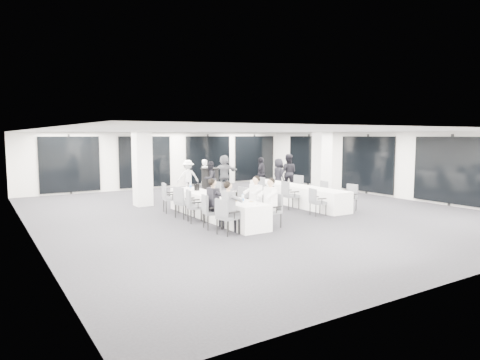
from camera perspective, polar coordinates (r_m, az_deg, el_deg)
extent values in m
cube|color=black|center=(15.03, 1.52, -4.22)|extent=(14.00, 16.00, 0.02)
cube|color=silver|center=(14.79, 1.55, 6.60)|extent=(14.00, 16.00, 0.02)
cube|color=silver|center=(12.44, -26.46, -0.42)|extent=(0.02, 16.00, 2.80)
cube|color=silver|center=(19.60, 18.87, 2.01)|extent=(0.02, 16.00, 2.80)
cube|color=silver|center=(21.95, -10.13, 2.63)|extent=(14.00, 0.02, 2.80)
cube|color=black|center=(21.89, -10.06, 2.49)|extent=(13.60, 0.06, 2.50)
cube|color=black|center=(20.20, 16.54, 2.05)|extent=(0.06, 14.00, 2.50)
cube|color=silver|center=(16.48, -12.89, 1.48)|extent=(0.60, 0.60, 2.80)
cube|color=silver|center=(18.23, 10.83, 1.94)|extent=(0.60, 0.60, 2.80)
cube|color=white|center=(13.67, -3.41, -3.62)|extent=(0.90, 5.00, 0.75)
cube|color=white|center=(16.47, 7.45, -2.01)|extent=(0.90, 5.00, 0.75)
cylinder|color=black|center=(19.15, -4.01, -0.20)|extent=(0.76, 0.76, 1.19)
cylinder|color=black|center=(19.09, -4.02, 1.58)|extent=(0.86, 0.86, 0.02)
cube|color=#515358|center=(11.48, -1.63, -5.02)|extent=(0.57, 0.58, 0.08)
cube|color=#515358|center=(11.28, -2.48, -3.79)|extent=(0.16, 0.47, 0.47)
cylinder|color=black|center=(11.55, -3.08, -6.23)|extent=(0.04, 0.04, 0.42)
cylinder|color=black|center=(11.25, -1.69, -6.56)|extent=(0.04, 0.04, 0.42)
cylinder|color=black|center=(11.82, -1.58, -5.94)|extent=(0.04, 0.04, 0.42)
cylinder|color=black|center=(11.53, -0.18, -6.25)|extent=(0.04, 0.04, 0.42)
cube|color=black|center=(11.64, -2.50, -4.00)|extent=(0.35, 0.12, 0.04)
cube|color=black|center=(11.27, -0.75, -4.33)|extent=(0.35, 0.12, 0.04)
cube|color=#515358|center=(12.22, -3.68, -4.36)|extent=(0.55, 0.57, 0.08)
cube|color=#515358|center=(12.10, -4.70, -3.13)|extent=(0.14, 0.48, 0.47)
cylinder|color=black|center=(12.39, -4.88, -5.40)|extent=(0.04, 0.04, 0.42)
cylinder|color=black|center=(12.01, -4.29, -5.76)|extent=(0.04, 0.04, 0.42)
cylinder|color=black|center=(12.52, -3.08, -5.27)|extent=(0.04, 0.04, 0.42)
cylinder|color=black|center=(12.14, -2.44, -5.63)|extent=(0.04, 0.04, 0.42)
cube|color=black|center=(12.43, -4.06, -3.37)|extent=(0.35, 0.10, 0.04)
cube|color=black|center=(11.95, -3.30, -3.74)|extent=(0.35, 0.10, 0.04)
cube|color=#515358|center=(13.14, -5.87, -3.59)|extent=(0.58, 0.60, 0.08)
cube|color=#515358|center=(13.04, -6.88, -2.41)|extent=(0.17, 0.49, 0.48)
cylinder|color=black|center=(13.34, -6.95, -4.58)|extent=(0.04, 0.04, 0.43)
cylinder|color=black|center=(12.94, -6.55, -4.91)|extent=(0.04, 0.04, 0.43)
cylinder|color=black|center=(13.43, -5.20, -4.49)|extent=(0.04, 0.04, 0.43)
cylinder|color=black|center=(13.03, -4.74, -4.81)|extent=(0.04, 0.04, 0.43)
cube|color=black|center=(13.36, -6.14, -2.66)|extent=(0.36, 0.12, 0.04)
cube|color=black|center=(12.86, -5.61, -2.99)|extent=(0.36, 0.12, 0.04)
cube|color=#515358|center=(13.88, -7.40, -3.07)|extent=(0.59, 0.61, 0.09)
cube|color=#515358|center=(13.70, -8.19, -1.98)|extent=(0.17, 0.49, 0.49)
cylinder|color=black|center=(13.97, -8.62, -4.12)|extent=(0.04, 0.04, 0.44)
cylinder|color=black|center=(13.63, -7.54, -4.35)|extent=(0.04, 0.04, 0.44)
cylinder|color=black|center=(14.22, -7.24, -3.92)|extent=(0.04, 0.04, 0.44)
cylinder|color=black|center=(13.89, -6.15, -4.14)|extent=(0.04, 0.04, 0.44)
cube|color=black|center=(14.06, -8.08, -2.21)|extent=(0.36, 0.12, 0.04)
cube|color=black|center=(13.65, -6.72, -2.45)|extent=(0.36, 0.12, 0.04)
cube|color=#515358|center=(14.88, -9.17, -2.46)|extent=(0.59, 0.60, 0.09)
cube|color=#515358|center=(14.79, -10.09, -1.39)|extent=(0.16, 0.50, 0.50)
cylinder|color=black|center=(15.09, -10.13, -3.38)|extent=(0.04, 0.04, 0.44)
cylinder|color=black|center=(14.67, -9.81, -3.64)|extent=(0.04, 0.04, 0.44)
cylinder|color=black|center=(15.17, -8.52, -3.30)|extent=(0.04, 0.04, 0.44)
cylinder|color=black|center=(14.75, -8.16, -3.56)|extent=(0.04, 0.04, 0.44)
cube|color=black|center=(15.11, -9.39, -1.63)|extent=(0.37, 0.11, 0.04)
cube|color=black|center=(14.59, -8.97, -1.90)|extent=(0.37, 0.11, 0.04)
cube|color=#515358|center=(12.38, 4.14, -4.24)|extent=(0.49, 0.51, 0.08)
cube|color=#515358|center=(12.47, 4.96, -2.89)|extent=(0.08, 0.47, 0.47)
cylinder|color=black|center=(12.39, 5.46, -5.41)|extent=(0.04, 0.04, 0.42)
cylinder|color=black|center=(12.70, 4.28, -5.12)|extent=(0.04, 0.04, 0.42)
cylinder|color=black|center=(12.14, 3.97, -5.64)|extent=(0.04, 0.04, 0.42)
cylinder|color=black|center=(12.46, 2.81, -5.33)|extent=(0.04, 0.04, 0.42)
cube|color=black|center=(12.15, 4.89, -3.61)|extent=(0.35, 0.05, 0.04)
cube|color=black|center=(12.55, 3.42, -3.29)|extent=(0.35, 0.05, 0.04)
cube|color=#515358|center=(12.98, 2.19, -3.83)|extent=(0.45, 0.47, 0.08)
cube|color=#515358|center=(13.06, 2.98, -2.61)|extent=(0.06, 0.45, 0.45)
cylinder|color=black|center=(12.97, 3.39, -4.92)|extent=(0.04, 0.04, 0.40)
cylinder|color=black|center=(13.29, 2.42, -4.65)|extent=(0.04, 0.04, 0.40)
cylinder|color=black|center=(12.76, 1.94, -5.10)|extent=(0.04, 0.04, 0.40)
cylinder|color=black|center=(13.08, 0.99, -4.82)|extent=(0.04, 0.04, 0.40)
cube|color=black|center=(12.75, 2.80, -3.26)|extent=(0.33, 0.04, 0.04)
cube|color=black|center=(13.15, 1.60, -2.97)|extent=(0.33, 0.04, 0.04)
cube|color=#515358|center=(13.83, -0.21, -3.13)|extent=(0.55, 0.57, 0.08)
cube|color=#515358|center=(13.94, 0.47, -1.91)|extent=(0.15, 0.47, 0.47)
cylinder|color=black|center=(13.86, 0.99, -4.16)|extent=(0.04, 0.04, 0.42)
cylinder|color=black|center=(14.15, -0.16, -3.95)|extent=(0.04, 0.04, 0.42)
cylinder|color=black|center=(13.58, -0.27, -4.37)|extent=(0.04, 0.04, 0.42)
cylinder|color=black|center=(13.88, -1.41, -4.15)|extent=(0.04, 0.04, 0.42)
cube|color=black|center=(13.61, 0.51, -2.53)|extent=(0.35, 0.10, 0.04)
cube|color=black|center=(13.99, -0.92, -2.30)|extent=(0.35, 0.10, 0.04)
cube|color=#515358|center=(14.59, -2.07, -2.82)|extent=(0.48, 0.50, 0.07)
cube|color=#515358|center=(14.64, -1.33, -1.79)|extent=(0.11, 0.43, 0.43)
cylinder|color=black|center=(14.53, -1.10, -3.76)|extent=(0.03, 0.03, 0.38)
cylinder|color=black|center=(14.87, -1.69, -3.54)|extent=(0.03, 0.03, 0.38)
cylinder|color=black|center=(14.39, -2.45, -3.87)|extent=(0.03, 0.03, 0.38)
cylinder|color=black|center=(14.73, -3.02, -3.64)|extent=(0.03, 0.03, 0.38)
cube|color=black|center=(14.35, -1.70, -2.32)|extent=(0.32, 0.07, 0.04)
cube|color=black|center=(14.78, -2.43, -2.08)|extent=(0.32, 0.07, 0.04)
cube|color=#515358|center=(15.38, -3.80, -2.19)|extent=(0.50, 0.52, 0.08)
cube|color=#515358|center=(15.47, -3.09, -1.10)|extent=(0.09, 0.48, 0.48)
cylinder|color=black|center=(15.36, -2.73, -3.16)|extent=(0.04, 0.04, 0.42)
cylinder|color=black|center=(15.70, -3.54, -2.96)|extent=(0.04, 0.04, 0.42)
cylinder|color=black|center=(15.14, -4.05, -3.30)|extent=(0.04, 0.04, 0.42)
cylinder|color=black|center=(15.49, -4.85, -3.10)|extent=(0.04, 0.04, 0.42)
cube|color=black|center=(15.14, -3.29, -1.65)|extent=(0.35, 0.06, 0.04)
cube|color=black|center=(15.58, -4.30, -1.44)|extent=(0.35, 0.06, 0.04)
cube|color=#515358|center=(14.44, 10.37, -2.98)|extent=(0.52, 0.53, 0.08)
cube|color=#515358|center=(14.29, 9.66, -2.02)|extent=(0.14, 0.44, 0.44)
cylinder|color=black|center=(14.54, 9.32, -3.82)|extent=(0.03, 0.03, 0.39)
cylinder|color=black|center=(14.22, 10.08, -4.06)|extent=(0.03, 0.03, 0.39)
cylinder|color=black|center=(14.73, 10.61, -3.72)|extent=(0.03, 0.03, 0.39)
cylinder|color=black|center=(14.41, 11.39, -3.95)|extent=(0.03, 0.03, 0.39)
cube|color=black|center=(14.61, 9.90, -2.22)|extent=(0.32, 0.10, 0.04)
cube|color=black|center=(14.21, 10.87, -2.47)|extent=(0.32, 0.10, 0.04)
cube|color=#515358|center=(15.50, 6.79, -2.12)|extent=(0.55, 0.57, 0.08)
cube|color=#515358|center=(15.35, 6.06, -1.12)|extent=(0.13, 0.49, 0.49)
cylinder|color=black|center=(15.62, 5.71, -3.01)|extent=(0.04, 0.04, 0.43)
cylinder|color=black|center=(15.25, 6.51, -3.24)|extent=(0.04, 0.04, 0.43)
cylinder|color=black|center=(15.83, 7.04, -2.91)|extent=(0.04, 0.04, 0.43)
cylinder|color=black|center=(15.47, 7.86, -3.12)|extent=(0.04, 0.04, 0.43)
cube|color=black|center=(15.70, 6.30, -1.35)|extent=(0.36, 0.09, 0.04)
cube|color=black|center=(15.25, 7.31, -1.58)|extent=(0.36, 0.09, 0.04)
cube|color=#515358|center=(16.72, 3.48, -1.45)|extent=(0.52, 0.54, 0.09)
cube|color=#515358|center=(16.55, 2.80, -0.49)|extent=(0.08, 0.50, 0.50)
cylinder|color=black|center=(16.81, 2.44, -2.32)|extent=(0.04, 0.04, 0.45)
cylinder|color=black|center=(16.45, 3.27, -2.51)|extent=(0.04, 0.04, 0.45)
cylinder|color=black|center=(17.05, 3.67, -2.21)|extent=(0.04, 0.04, 0.45)
cylinder|color=black|center=(16.70, 4.52, -2.39)|extent=(0.04, 0.04, 0.45)
cube|color=black|center=(16.92, 2.97, -0.72)|extent=(0.37, 0.05, 0.04)
cube|color=black|center=(16.47, 4.02, -0.91)|extent=(0.37, 0.05, 0.04)
cube|color=#515358|center=(15.54, 14.24, -2.39)|extent=(0.50, 0.51, 0.08)
cube|color=#515358|center=(15.67, 14.74, -1.36)|extent=(0.11, 0.45, 0.45)
cylinder|color=black|center=(15.61, 15.22, -3.26)|extent=(0.04, 0.04, 0.40)
cylinder|color=black|center=(15.84, 14.09, -3.10)|extent=(0.04, 0.04, 0.40)
cylinder|color=black|center=(15.30, 14.35, -3.42)|extent=(0.04, 0.04, 0.40)
cylinder|color=black|center=(15.54, 13.21, -3.25)|extent=(0.04, 0.04, 0.40)
cube|color=black|center=(15.37, 14.98, -1.87)|extent=(0.33, 0.08, 0.04)
cube|color=black|center=(15.66, 13.55, -1.69)|extent=(0.33, 0.08, 0.04)
cube|color=#515358|center=(16.58, 10.55, -1.81)|extent=(0.49, 0.51, 0.08)
cube|color=#515358|center=(16.67, 11.16, -0.88)|extent=(0.11, 0.44, 0.44)
cylinder|color=black|center=(16.57, 11.47, -2.65)|extent=(0.03, 0.03, 0.39)
cylinder|color=black|center=(16.88, 10.68, -2.48)|extent=(0.03, 0.03, 0.39)
cylinder|color=black|center=(16.35, 10.39, -2.75)|extent=(0.03, 0.03, 0.39)
cylinder|color=black|center=(16.65, 9.62, -2.58)|extent=(0.03, 0.03, 0.39)
cube|color=black|center=(16.36, 11.06, -1.35)|extent=(0.33, 0.07, 0.04)
cube|color=black|center=(16.75, 10.08, -1.16)|extent=(0.33, 0.07, 0.04)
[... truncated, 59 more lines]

